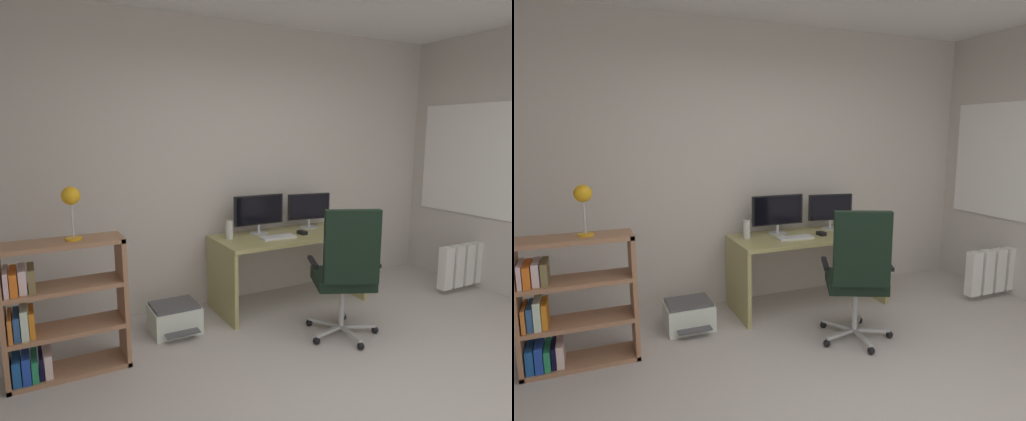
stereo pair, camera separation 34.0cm
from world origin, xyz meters
The scene contains 14 objects.
wall_back centered at (0.00, 2.37, 1.39)m, with size 5.05×0.10×2.77m, color beige.
window_pane centered at (2.52, 1.33, 1.42)m, with size 0.01×1.55×1.14m, color white.
window_frame centered at (2.52, 1.33, 1.42)m, with size 0.02×1.63×1.22m, color white.
desk centered at (0.39, 1.91, 0.54)m, with size 1.51×0.67×0.72m.
monitor_main centered at (0.13, 2.06, 0.95)m, with size 0.53×0.18×0.39m.
monitor_secondary centered at (0.73, 2.06, 0.93)m, with size 0.47×0.18×0.36m.
keyboard centered at (0.20, 1.81, 0.73)m, with size 0.34×0.13×0.02m, color silver.
computer_mouse centered at (0.50, 1.84, 0.74)m, with size 0.06×0.10×0.03m, color black.
desktop_speaker centered at (-0.21, 2.01, 0.81)m, with size 0.07×0.07×0.17m, color silver.
office_chair centered at (0.37, 1.00, 0.62)m, with size 0.64×0.65×1.13m.
bookshelf centered at (-1.79, 1.55, 0.46)m, with size 0.82×0.31×0.97m.
desk_lamp centered at (-1.62, 1.55, 1.25)m, with size 0.13×0.13×0.37m.
printer centered at (-0.83, 1.83, 0.12)m, with size 0.41×0.43×0.25m.
radiator centered at (2.43, 1.33, 0.29)m, with size 0.98×0.10×0.46m.
Camera 1 is at (-1.91, -1.69, 1.70)m, focal length 30.88 mm.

